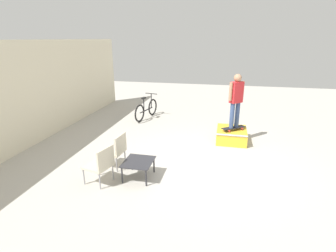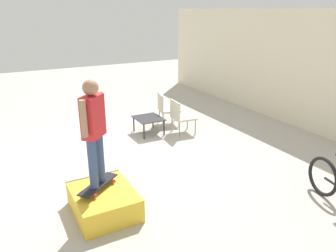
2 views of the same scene
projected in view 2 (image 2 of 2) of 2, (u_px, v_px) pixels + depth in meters
The scene contains 8 objects.
ground_plane at pixel (109, 163), 6.71m from camera, with size 24.00×24.00×0.00m, color #B7B2A8.
house_wall_back at pixel (295, 69), 8.52m from camera, with size 12.00×0.06×3.00m.
skate_ramp_box at pixel (104, 202), 5.02m from camera, with size 1.10×0.89×0.40m.
skateboard_on_ramp at pixel (98, 185), 4.97m from camera, with size 0.63×0.74×0.07m.
person_skater at pixel (94, 126), 4.65m from camera, with size 0.43×0.43×1.60m.
coffee_table at pixel (149, 120), 8.20m from camera, with size 0.73×0.65×0.41m.
patio_chair_left at pixel (166, 107), 8.82m from camera, with size 0.63×0.63×0.85m.
patio_chair_right at pixel (181, 115), 8.17m from camera, with size 0.56×0.56×0.85m.
Camera 2 is at (5.91, -1.82, 2.97)m, focal length 35.00 mm.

